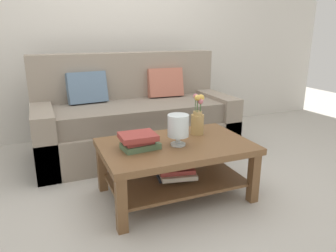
{
  "coord_description": "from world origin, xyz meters",
  "views": [
    {
      "loc": [
        -0.95,
        -2.39,
        1.29
      ],
      "look_at": [
        -0.0,
        -0.11,
        0.55
      ],
      "focal_mm": 33.99,
      "sensor_mm": 36.0,
      "label": 1
    }
  ],
  "objects_px": {
    "couch": "(135,119)",
    "flower_pitcher": "(198,118)",
    "coffee_table": "(175,159)",
    "glass_hurricane_vase": "(179,127)",
    "book_stack_main": "(139,141)"
  },
  "relations": [
    {
      "from": "couch",
      "to": "flower_pitcher",
      "type": "bearing_deg",
      "value": -73.87
    },
    {
      "from": "couch",
      "to": "glass_hurricane_vase",
      "type": "height_order",
      "value": "couch"
    },
    {
      "from": "book_stack_main",
      "to": "flower_pitcher",
      "type": "xyz_separation_m",
      "value": [
        0.56,
        0.14,
        0.08
      ]
    },
    {
      "from": "couch",
      "to": "book_stack_main",
      "type": "xyz_separation_m",
      "value": [
        -0.29,
        -1.08,
        0.15
      ]
    },
    {
      "from": "book_stack_main",
      "to": "glass_hurricane_vase",
      "type": "bearing_deg",
      "value": -7.94
    },
    {
      "from": "coffee_table",
      "to": "couch",
      "type": "bearing_deg",
      "value": 90.26
    },
    {
      "from": "coffee_table",
      "to": "flower_pitcher",
      "type": "xyz_separation_m",
      "value": [
        0.27,
        0.15,
        0.26
      ]
    },
    {
      "from": "book_stack_main",
      "to": "flower_pitcher",
      "type": "height_order",
      "value": "flower_pitcher"
    },
    {
      "from": "flower_pitcher",
      "to": "glass_hurricane_vase",
      "type": "bearing_deg",
      "value": -144.24
    },
    {
      "from": "coffee_table",
      "to": "glass_hurricane_vase",
      "type": "distance_m",
      "value": 0.28
    },
    {
      "from": "couch",
      "to": "flower_pitcher",
      "type": "height_order",
      "value": "couch"
    },
    {
      "from": "couch",
      "to": "coffee_table",
      "type": "relative_size",
      "value": 1.79
    },
    {
      "from": "flower_pitcher",
      "to": "couch",
      "type": "bearing_deg",
      "value": 106.13
    },
    {
      "from": "couch",
      "to": "book_stack_main",
      "type": "height_order",
      "value": "couch"
    },
    {
      "from": "flower_pitcher",
      "to": "book_stack_main",
      "type": "bearing_deg",
      "value": -165.65
    }
  ]
}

